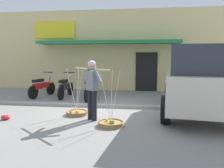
{
  "coord_description": "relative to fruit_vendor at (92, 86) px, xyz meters",
  "views": [
    {
      "loc": [
        1.58,
        -7.23,
        1.82
      ],
      "look_at": [
        0.46,
        0.6,
        0.85
      ],
      "focal_mm": 36.95,
      "sensor_mm": 36.0,
      "label": 1
    }
  ],
  "objects": [
    {
      "name": "fruit_basket_right_side",
      "position": [
        -0.6,
        0.48,
        -0.9
      ],
      "size": [
        0.68,
        0.68,
        1.45
      ],
      "color": "#9E7542",
      "rests_on": "ground"
    },
    {
      "name": "parked_truck",
      "position": [
        3.16,
        1.25,
        0.15
      ],
      "size": [
        2.58,
        4.98,
        2.1
      ],
      "color": "beige",
      "rests_on": "ground"
    },
    {
      "name": "motorcycle_nearest_shop",
      "position": [
        -3.07,
        3.35,
        -0.52
      ],
      "size": [
        0.61,
        1.79,
        1.09
      ],
      "color": "black",
      "rests_on": "ground"
    },
    {
      "name": "fruit_basket_left_side",
      "position": [
        0.6,
        -0.49,
        -0.9
      ],
      "size": [
        0.68,
        0.68,
        1.45
      ],
      "color": "#9E7542",
      "rests_on": "ground"
    },
    {
      "name": "motorcycle_second_in_row",
      "position": [
        -1.96,
        3.31,
        -0.52
      ],
      "size": [
        0.54,
        1.82,
        1.09
      ],
      "color": "black",
      "rests_on": "ground"
    },
    {
      "name": "motorcycle_third_in_row",
      "position": [
        -0.76,
        3.02,
        -0.52
      ],
      "size": [
        0.54,
        1.82,
        1.09
      ],
      "color": "black",
      "rests_on": "ground"
    },
    {
      "name": "storefront_building",
      "position": [
        -0.42,
        8.26,
        1.13
      ],
      "size": [
        13.0,
        6.0,
        4.2
      ],
      "color": "#DBC684",
      "rests_on": "ground"
    },
    {
      "name": "ground_plane",
      "position": [
        -0.11,
        0.97,
        -0.98
      ],
      "size": [
        90.0,
        90.0,
        0.0
      ],
      "primitive_type": "plane",
      "color": "gray"
    },
    {
      "name": "fruit_vendor",
      "position": [
        0.0,
        0.0,
        0.0
      ],
      "size": [
        1.24,
        1.0,
        1.7
      ],
      "color": "black",
      "rests_on": "ground"
    },
    {
      "name": "sidewalk_curb",
      "position": [
        -0.11,
        1.67,
        -0.93
      ],
      "size": [
        20.0,
        0.24,
        0.1
      ],
      "primitive_type": "cube",
      "color": "gray",
      "rests_on": "ground"
    },
    {
      "name": "plastic_litter_bag",
      "position": [
        -2.47,
        -0.32,
        -0.91
      ],
      "size": [
        0.28,
        0.22,
        0.14
      ],
      "primitive_type": "ellipsoid",
      "color": "red",
      "rests_on": "ground"
    }
  ]
}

